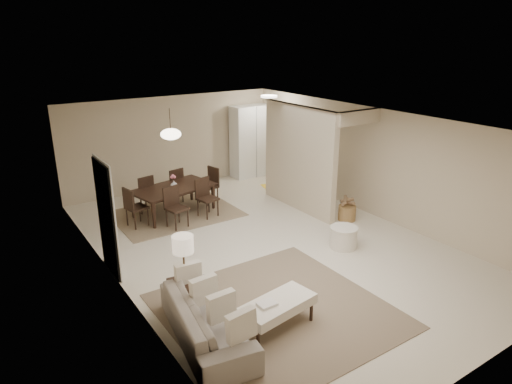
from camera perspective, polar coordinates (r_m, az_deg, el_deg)
floor at (r=9.36m, az=1.32°, el=-6.45°), size 9.00×9.00×0.00m
ceiling at (r=8.58m, az=1.44°, el=8.78°), size 9.00×9.00×0.00m
back_wall at (r=12.70m, az=-10.44°, el=6.14°), size 6.00×0.00×6.00m
left_wall at (r=7.67m, az=-17.32°, el=-3.13°), size 0.00×9.00×9.00m
right_wall at (r=10.83m, az=14.51°, el=3.58°), size 0.00×9.00×9.00m
partition at (r=10.89m, az=5.36°, el=4.21°), size 0.15×2.50×2.50m
doorway at (r=8.30m, az=-18.20°, el=-3.23°), size 0.04×0.90×2.04m
pantry_cabinet at (r=13.53m, az=-0.59°, el=6.38°), size 1.20×0.55×2.10m
flush_light at (r=12.48m, az=1.63°, el=11.86°), size 0.44×0.44×0.05m
living_rug at (r=7.27m, az=2.56°, el=-14.61°), size 3.20×3.20×0.01m
sofa at (r=6.58m, az=-6.19°, el=-15.64°), size 2.17×1.13×0.60m
ottoman_bench at (r=6.79m, az=2.74°, el=-14.04°), size 1.21×0.69×0.41m
side_table at (r=7.21m, az=-8.75°, el=-12.81°), size 0.53×0.53×0.51m
table_lamp at (r=6.81m, az=-9.10°, el=-6.96°), size 0.32×0.32×0.76m
round_pouf at (r=9.28m, az=10.89°, el=-5.59°), size 0.55×0.55×0.43m
wicker_basket at (r=10.64m, az=11.30°, el=-2.59°), size 0.47×0.47×0.34m
dining_rug at (r=11.01m, az=-10.00°, el=-2.66°), size 2.80×2.10×0.01m
dining_table at (r=10.90m, az=-10.10°, el=-1.08°), size 2.05×1.40×0.66m
dining_chairs at (r=10.85m, az=-10.14°, el=-0.46°), size 2.47×1.98×0.91m
vase at (r=10.76m, az=-10.22°, el=0.98°), size 0.21×0.21×0.17m
yellow_mat at (r=12.82m, az=2.83°, el=0.78°), size 1.00×0.75×0.01m
pendant_light at (r=10.46m, az=-10.60°, el=7.12°), size 0.46×0.46×0.71m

